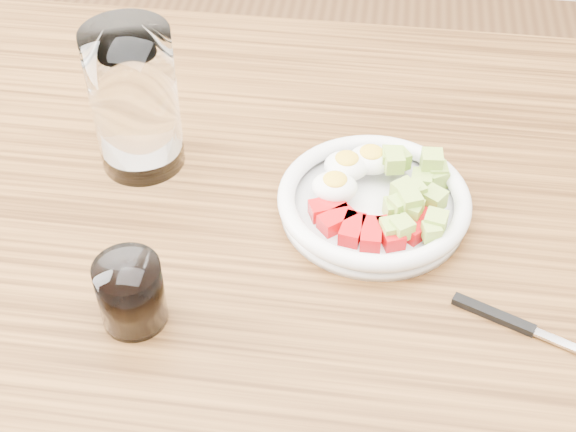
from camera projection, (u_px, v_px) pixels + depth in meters
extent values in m
cube|color=brown|center=(296.00, 257.00, 0.85)|extent=(1.50, 0.90, 0.04)
cylinder|color=white|center=(373.00, 209.00, 0.87)|extent=(0.20, 0.20, 0.01)
torus|color=white|center=(374.00, 199.00, 0.85)|extent=(0.21, 0.21, 0.02)
cube|color=red|center=(328.00, 209.00, 0.84)|extent=(0.04, 0.03, 0.02)
cube|color=red|center=(337.00, 220.00, 0.83)|extent=(0.04, 0.04, 0.02)
cube|color=red|center=(352.00, 229.00, 0.82)|extent=(0.03, 0.04, 0.02)
cube|color=red|center=(371.00, 234.00, 0.82)|extent=(0.02, 0.04, 0.02)
cube|color=red|center=(390.00, 233.00, 0.82)|extent=(0.03, 0.04, 0.02)
cube|color=red|center=(407.00, 227.00, 0.83)|extent=(0.04, 0.04, 0.02)
cube|color=red|center=(419.00, 217.00, 0.84)|extent=(0.04, 0.04, 0.02)
ellipsoid|color=white|center=(346.00, 166.00, 0.88)|extent=(0.05, 0.04, 0.03)
ellipsoid|color=yellow|center=(347.00, 158.00, 0.87)|extent=(0.03, 0.03, 0.01)
ellipsoid|color=white|center=(371.00, 160.00, 0.89)|extent=(0.05, 0.04, 0.03)
ellipsoid|color=yellow|center=(371.00, 152.00, 0.88)|extent=(0.03, 0.03, 0.01)
ellipsoid|color=white|center=(335.00, 187.00, 0.85)|extent=(0.05, 0.04, 0.03)
ellipsoid|color=yellow|center=(335.00, 179.00, 0.85)|extent=(0.03, 0.03, 0.01)
cube|color=#ACCB4E|center=(421.00, 182.00, 0.87)|extent=(0.02, 0.02, 0.02)
cube|color=#ACCB4E|center=(394.00, 162.00, 0.87)|extent=(0.02, 0.02, 0.02)
cube|color=#ACCB4E|center=(392.00, 159.00, 0.88)|extent=(0.02, 0.02, 0.02)
cube|color=#ACCB4E|center=(410.00, 202.00, 0.82)|extent=(0.03, 0.03, 0.02)
cube|color=#ACCB4E|center=(399.00, 206.00, 0.83)|extent=(0.03, 0.03, 0.02)
cube|color=#ACCB4E|center=(395.00, 209.00, 0.84)|extent=(0.03, 0.03, 0.02)
cube|color=#ACCB4E|center=(434.00, 200.00, 0.84)|extent=(0.03, 0.03, 0.02)
cube|color=#ACCB4E|center=(411.00, 211.00, 0.83)|extent=(0.03, 0.03, 0.02)
cube|color=#ACCB4E|center=(436.00, 223.00, 0.81)|extent=(0.03, 0.03, 0.02)
cube|color=#ACCB4E|center=(392.00, 230.00, 0.82)|extent=(0.03, 0.03, 0.02)
cube|color=#ACCB4E|center=(425.00, 183.00, 0.87)|extent=(0.03, 0.03, 0.02)
cube|color=#ACCB4E|center=(402.00, 228.00, 0.81)|extent=(0.03, 0.03, 0.02)
cube|color=#ACCB4E|center=(413.00, 192.00, 0.84)|extent=(0.03, 0.03, 0.02)
cube|color=#ACCB4E|center=(408.00, 213.00, 0.83)|extent=(0.02, 0.02, 0.02)
cube|color=#ACCB4E|center=(432.00, 161.00, 0.87)|extent=(0.02, 0.02, 0.02)
cube|color=#ACCB4E|center=(431.00, 232.00, 0.81)|extent=(0.02, 0.02, 0.02)
cube|color=#ACCB4E|center=(436.00, 178.00, 0.88)|extent=(0.03, 0.03, 0.02)
cube|color=#ACCB4E|center=(427.00, 173.00, 0.88)|extent=(0.02, 0.02, 0.02)
cube|color=#ACCB4E|center=(399.00, 160.00, 0.89)|extent=(0.03, 0.03, 0.02)
cube|color=#ACCB4E|center=(405.00, 193.00, 0.84)|extent=(0.03, 0.03, 0.02)
cube|color=#ACCB4E|center=(437.00, 173.00, 0.88)|extent=(0.02, 0.02, 0.02)
cube|color=black|center=(493.00, 314.00, 0.76)|extent=(0.08, 0.04, 0.01)
cube|color=silver|center=(560.00, 342.00, 0.74)|extent=(0.05, 0.03, 0.00)
cylinder|color=white|center=(135.00, 100.00, 0.87)|extent=(0.10, 0.10, 0.17)
cylinder|color=white|center=(131.00, 293.00, 0.74)|extent=(0.06, 0.06, 0.07)
cylinder|color=black|center=(131.00, 294.00, 0.74)|extent=(0.06, 0.06, 0.06)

